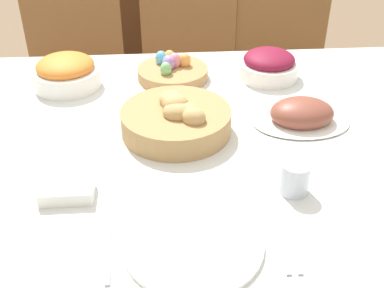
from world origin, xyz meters
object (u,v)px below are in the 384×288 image
sideboard (201,19)px  beet_salad_bowl (269,65)px  chair_far_left (75,74)px  fork (108,248)px  bread_basket (177,119)px  carrot_bowl (66,72)px  knife (276,239)px  ham_platter (302,115)px  chair_far_center (188,71)px  dinner_plate (193,243)px  drinking_cup (295,178)px  egg_basket (172,71)px  spoon (291,238)px  butter_dish (67,191)px  chair_far_right (285,68)px

sideboard → beet_salad_bowl: 1.37m
chair_far_left → fork: size_ratio=5.18×
bread_basket → carrot_bowl: bread_basket is taller
knife → ham_platter: bearing=66.6°
bread_basket → chair_far_center: bearing=84.6°
chair_far_center → bread_basket: 0.90m
dinner_plate → drinking_cup: bearing=32.4°
dinner_plate → ham_platter: bearing=53.1°
egg_basket → spoon: 0.77m
chair_far_center → fork: 1.31m
ham_platter → fork: ham_platter is taller
chair_far_center → drinking_cup: size_ratio=12.82×
beet_salad_bowl → carrot_bowl: bearing=-178.4°
dinner_plate → fork: dinner_plate is taller
egg_basket → fork: bearing=-101.5°
chair_far_left → drinking_cup: chair_far_left is taller
bread_basket → spoon: 0.46m
beet_salad_bowl → knife: 0.74m
drinking_cup → butter_dish: 0.50m
fork → knife: (0.33, 0.00, 0.00)m
bread_basket → dinner_plate: bread_basket is taller
beet_salad_bowl → dinner_plate: size_ratio=0.69×
spoon → butter_dish: (-0.46, 0.16, 0.01)m
ham_platter → dinner_plate: 0.54m
spoon → drinking_cup: (0.04, 0.15, 0.03)m
egg_basket → spoon: size_ratio=1.23×
sideboard → ham_platter: 1.65m
carrot_bowl → knife: (0.50, -0.71, -0.04)m
chair_far_right → ham_platter: chair_far_right is taller
sideboard → spoon: bearing=-90.1°
egg_basket → butter_dish: (-0.25, -0.58, -0.01)m
chair_far_left → carrot_bowl: 0.63m
egg_basket → spoon: egg_basket is taller
ham_platter → beet_salad_bowl: size_ratio=1.40×
chair_far_right → sideboard: size_ratio=0.78×
knife → chair_far_center: bearing=91.4°
fork → spoon: same height
sideboard → egg_basket: (-0.21, -1.31, 0.29)m
ham_platter → butter_dish: ham_platter is taller
chair_far_left → knife: size_ratio=5.18×
ham_platter → chair_far_left: bearing=131.7°
drinking_cup → ham_platter: bearing=72.0°
chair_far_right → dinner_plate: size_ratio=3.42×
bread_basket → beet_salad_bowl: (0.31, 0.31, 0.00)m
fork → knife: size_ratio=1.00×
fork → drinking_cup: 0.42m
chair_far_right → fork: bearing=-119.8°
chair_far_center → butter_dish: size_ratio=8.17×
spoon → drinking_cup: bearing=77.5°
chair_far_left → ham_platter: chair_far_left is taller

